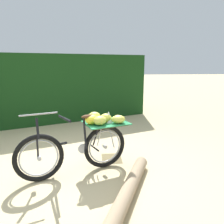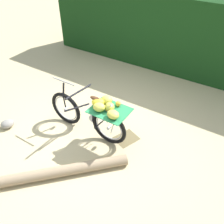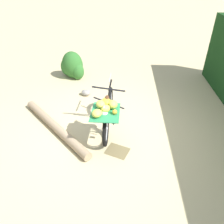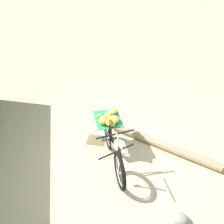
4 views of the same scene
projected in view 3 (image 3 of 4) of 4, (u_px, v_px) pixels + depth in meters
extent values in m
plane|color=#C6B284|center=(111.00, 131.00, 4.83)|extent=(60.00, 60.00, 0.00)
torus|color=black|center=(110.00, 102.00, 5.18)|extent=(0.32, 0.71, 0.73)
torus|color=#B7B7BC|center=(110.00, 102.00, 5.18)|extent=(0.22, 0.54, 0.57)
cylinder|color=#B7B7BC|center=(110.00, 102.00, 5.18)|extent=(0.10, 0.08, 0.06)
torus|color=black|center=(106.00, 129.00, 4.31)|extent=(0.32, 0.71, 0.73)
torus|color=#B7B7BC|center=(106.00, 129.00, 4.31)|extent=(0.22, 0.54, 0.57)
cylinder|color=#B7B7BC|center=(106.00, 129.00, 4.31)|extent=(0.10, 0.08, 0.06)
cylinder|color=black|center=(109.00, 103.00, 4.82)|extent=(0.67, 0.28, 0.30)
cylinder|color=black|center=(109.00, 89.00, 4.54)|extent=(0.68, 0.29, 0.11)
cylinder|color=black|center=(107.00, 108.00, 4.44)|extent=(0.12, 0.07, 0.49)
cylinder|color=black|center=(107.00, 122.00, 4.46)|extent=(0.37, 0.16, 0.05)
cylinder|color=black|center=(106.00, 115.00, 4.30)|extent=(0.31, 0.14, 0.47)
cylinder|color=black|center=(110.00, 96.00, 5.10)|extent=(0.05, 0.04, 0.30)
cylinder|color=black|center=(110.00, 85.00, 4.92)|extent=(0.10, 0.07, 0.30)
cylinder|color=gray|center=(110.00, 78.00, 4.78)|extent=(0.21, 0.49, 0.02)
ellipsoid|color=#4C2D19|center=(107.00, 98.00, 4.24)|extent=(0.16, 0.24, 0.06)
cylinder|color=#B7B7BC|center=(108.00, 117.00, 4.60)|extent=(0.08, 0.16, 0.16)
cylinder|color=#B7B7BC|center=(106.00, 118.00, 4.28)|extent=(0.20, 0.09, 0.39)
cylinder|color=#B7B7BC|center=(105.00, 124.00, 4.11)|extent=(0.23, 0.10, 0.39)
cube|color=brown|center=(105.00, 113.00, 4.07)|extent=(0.62, 0.72, 0.02)
cube|color=#287F4C|center=(105.00, 112.00, 4.06)|extent=(0.75, 0.83, 0.01)
ellipsoid|color=#CCC64C|center=(113.00, 105.00, 4.13)|extent=(0.23, 0.25, 0.16)
ellipsoid|color=#CCC64C|center=(106.00, 109.00, 4.02)|extent=(0.20, 0.22, 0.14)
ellipsoid|color=yellow|center=(106.00, 102.00, 4.22)|extent=(0.29, 0.30, 0.15)
ellipsoid|color=#CCC64C|center=(97.00, 113.00, 3.90)|extent=(0.21, 0.24, 0.13)
ellipsoid|color=#CCC64C|center=(101.00, 104.00, 4.15)|extent=(0.28, 0.28, 0.14)
sphere|color=gold|center=(115.00, 112.00, 3.97)|extent=(0.10, 0.10, 0.10)
sphere|color=#B29333|center=(103.00, 110.00, 4.06)|extent=(0.08, 0.08, 0.08)
cone|color=white|center=(104.00, 109.00, 3.98)|extent=(0.18, 0.18, 0.18)
cylinder|color=#9E8466|center=(55.00, 126.00, 4.81)|extent=(2.41, 1.18, 0.19)
ellipsoid|color=#2D6628|center=(72.00, 65.00, 7.02)|extent=(0.70, 0.63, 0.87)
ellipsoid|color=#2D6628|center=(68.00, 67.00, 7.22)|extent=(0.48, 0.43, 0.61)
ellipsoid|color=#2D6628|center=(77.00, 71.00, 6.97)|extent=(0.44, 0.39, 0.57)
cylinder|color=#4C3823|center=(74.00, 75.00, 7.21)|extent=(0.07, 0.07, 0.17)
ellipsoid|color=gray|center=(86.00, 93.00, 6.16)|extent=(0.27, 0.22, 0.17)
cube|color=olive|center=(117.00, 151.00, 4.29)|extent=(0.44, 0.36, 0.01)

